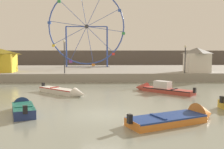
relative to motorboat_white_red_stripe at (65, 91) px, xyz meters
The scene contains 12 objects.
ground_plane 8.08m from the motorboat_white_red_stripe, 65.63° to the right, with size 240.00×240.00×0.00m, color gray.
quay_promenade 20.35m from the motorboat_white_red_stripe, 80.57° to the left, with size 110.00×22.51×1.08m, color gray.
distant_town_skyline 46.08m from the motorboat_white_red_stripe, 85.85° to the left, with size 140.00×3.00×4.40m, color #564C47.
motorboat_white_red_stripe is the anchor object (origin of this frame).
motorboat_navy_blue 6.86m from the motorboat_white_red_stripe, 102.85° to the right, with size 2.40×3.91×1.14m.
motorboat_faded_red 8.67m from the motorboat_white_red_stripe, ahead, with size 5.16×5.11×1.43m.
motorboat_orange_hull 11.84m from the motorboat_white_red_stripe, 49.85° to the right, with size 5.40×3.44×1.39m.
ferris_wheel_blue_frame 25.68m from the motorboat_white_red_stripe, 89.01° to the left, with size 14.16×1.20×14.46m.
carnival_booth_yellow_awning 16.22m from the motorboat_white_red_stripe, 130.95° to the left, with size 4.38×3.64×3.20m.
carnival_booth_white_ticket 19.88m from the motorboat_white_red_stripe, 35.10° to the left, with size 3.53×4.15×3.31m.
promenade_lamp_near 10.37m from the motorboat_white_red_stripe, 98.60° to the left, with size 0.32×0.32×4.21m.
promenade_lamp_far 17.18m from the motorboat_white_red_stripe, 34.37° to the left, with size 0.32×0.32×3.58m.
Camera 1 is at (0.06, -14.39, 3.61)m, focal length 39.60 mm.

